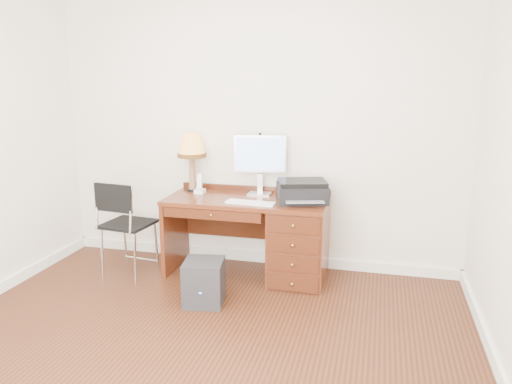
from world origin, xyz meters
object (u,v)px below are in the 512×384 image
(leg_lamp, at_px, (192,149))
(printer, at_px, (302,191))
(equipment_box, at_px, (204,282))
(chair, at_px, (124,219))
(monitor, at_px, (260,157))
(phone, at_px, (200,188))
(desk, at_px, (280,235))

(leg_lamp, bearing_deg, printer, -8.50)
(leg_lamp, xyz_separation_m, equipment_box, (0.42, -0.87, -0.98))
(chair, height_order, equipment_box, chair)
(monitor, relative_size, printer, 1.09)
(phone, bearing_deg, monitor, 14.09)
(chair, xyz_separation_m, equipment_box, (0.93, -0.41, -0.37))
(desk, height_order, chair, chair)
(equipment_box, bearing_deg, desk, 44.74)
(chair, bearing_deg, desk, 18.19)
(monitor, distance_m, equipment_box, 1.32)
(leg_lamp, relative_size, phone, 2.95)
(chair, bearing_deg, monitor, 29.56)
(printer, distance_m, leg_lamp, 1.18)
(printer, distance_m, equipment_box, 1.19)
(desk, xyz_separation_m, equipment_box, (-0.51, -0.70, -0.23))
(printer, xyz_separation_m, phone, (-1.01, 0.08, -0.04))
(leg_lamp, bearing_deg, desk, -10.21)
(printer, relative_size, phone, 2.70)
(printer, bearing_deg, phone, 158.69)
(printer, relative_size, chair, 0.57)
(desk, relative_size, phone, 7.74)
(monitor, xyz_separation_m, equipment_box, (-0.26, -0.91, -0.92))
(monitor, relative_size, leg_lamp, 0.99)
(chair, bearing_deg, phone, 37.86)
(equipment_box, bearing_deg, chair, 146.92)
(printer, xyz_separation_m, leg_lamp, (-1.12, 0.17, 0.32))
(desk, bearing_deg, leg_lamp, 169.79)
(desk, bearing_deg, chair, -168.43)
(monitor, bearing_deg, chair, -167.01)
(monitor, height_order, leg_lamp, leg_lamp)
(monitor, distance_m, phone, 0.66)
(desk, distance_m, monitor, 0.77)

